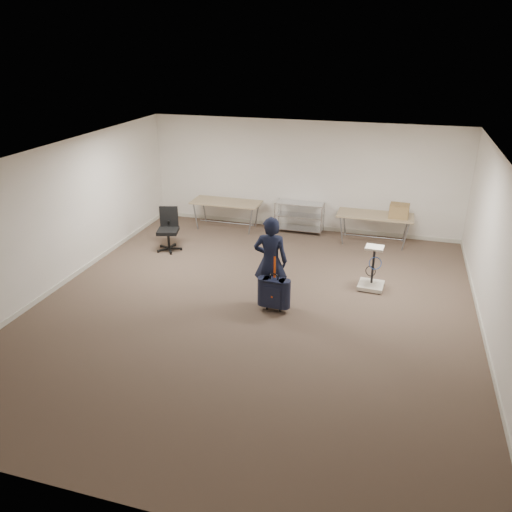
% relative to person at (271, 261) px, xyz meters
% --- Properties ---
extents(ground, '(9.00, 9.00, 0.00)m').
position_rel_person_xyz_m(ground, '(-0.25, -0.29, -0.86)').
color(ground, '#48382B').
rests_on(ground, ground).
extents(room_shell, '(8.00, 9.00, 9.00)m').
position_rel_person_xyz_m(room_shell, '(-0.25, 1.09, -0.81)').
color(room_shell, silver).
rests_on(room_shell, ground).
extents(folding_table_left, '(1.80, 0.75, 0.73)m').
position_rel_person_xyz_m(folding_table_left, '(-2.15, 3.66, -0.18)').
color(folding_table_left, '#9E8761').
rests_on(folding_table_left, ground).
extents(folding_table_right, '(1.80, 0.75, 0.73)m').
position_rel_person_xyz_m(folding_table_right, '(1.65, 3.66, -0.18)').
color(folding_table_right, '#9E8761').
rests_on(folding_table_right, ground).
extents(wire_shelf, '(1.22, 0.47, 0.80)m').
position_rel_person_xyz_m(wire_shelf, '(-0.25, 3.91, -0.42)').
color(wire_shelf, silver).
rests_on(wire_shelf, ground).
extents(person, '(0.67, 0.49, 1.72)m').
position_rel_person_xyz_m(person, '(0.00, 0.00, 0.00)').
color(person, black).
rests_on(person, ground).
extents(suitcase, '(0.40, 0.24, 1.08)m').
position_rel_person_xyz_m(suitcase, '(0.14, -0.28, -0.49)').
color(suitcase, black).
rests_on(suitcase, ground).
extents(office_chair, '(0.61, 0.61, 1.01)m').
position_rel_person_xyz_m(office_chair, '(-2.97, 1.88, -0.55)').
color(office_chair, black).
rests_on(office_chair, ground).
extents(equipment_cart, '(0.52, 0.52, 0.90)m').
position_rel_person_xyz_m(equipment_cart, '(1.79, 1.15, -0.62)').
color(equipment_cart, beige).
rests_on(equipment_cart, ground).
extents(cardboard_box, '(0.46, 0.36, 0.33)m').
position_rel_person_xyz_m(cardboard_box, '(2.19, 3.60, 0.04)').
color(cardboard_box, '#986347').
rests_on(cardboard_box, folding_table_right).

